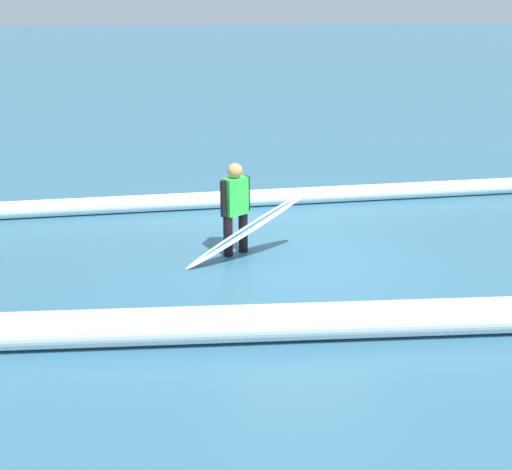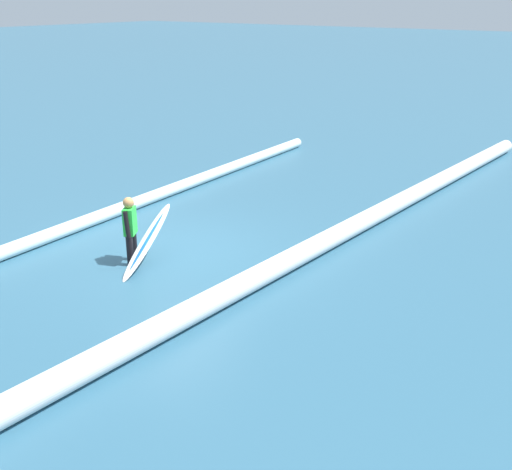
{
  "view_description": "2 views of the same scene",
  "coord_description": "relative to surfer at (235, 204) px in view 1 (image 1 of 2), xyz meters",
  "views": [
    {
      "loc": [
        1.81,
        8.88,
        3.59
      ],
      "look_at": [
        0.86,
        1.14,
        0.79
      ],
      "focal_mm": 46.14,
      "sensor_mm": 36.0,
      "label": 1
    },
    {
      "loc": [
        8.87,
        8.5,
        5.04
      ],
      "look_at": [
        0.56,
        2.49,
        1.09
      ],
      "focal_mm": 43.57,
      "sensor_mm": 36.0,
      "label": 2
    }
  ],
  "objects": [
    {
      "name": "wave_crest_foreground",
      "position": [
        -2.52,
        -2.45,
        -0.62
      ],
      "size": [
        16.45,
        1.09,
        0.3
      ],
      "primitive_type": "cylinder",
      "rotation": [
        0.0,
        1.57,
        0.05
      ],
      "color": "white",
      "rests_on": "ground_plane"
    },
    {
      "name": "surfer",
      "position": [
        0.0,
        0.0,
        0.0
      ],
      "size": [
        0.46,
        0.36,
        1.38
      ],
      "rotation": [
        0.0,
        0.0,
        0.55
      ],
      "color": "black",
      "rests_on": "ground_plane"
    },
    {
      "name": "ground_plane",
      "position": [
        -0.99,
        0.28,
        -0.77
      ],
      "size": [
        189.91,
        189.91,
        0.0
      ],
      "primitive_type": "plane",
      "color": "#31617B"
    },
    {
      "name": "surfboard",
      "position": [
        -0.17,
        0.28,
        -0.29
      ],
      "size": [
        1.96,
        0.78,
        0.99
      ],
      "color": "white",
      "rests_on": "ground_plane"
    }
  ]
}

